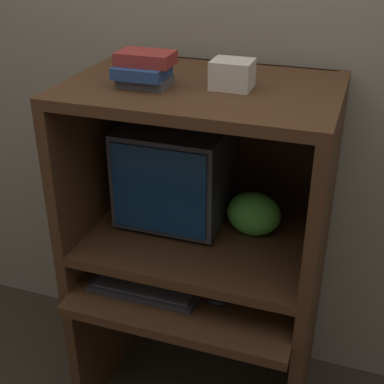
{
  "coord_description": "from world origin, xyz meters",
  "views": [
    {
      "loc": [
        0.5,
        -1.27,
        1.85
      ],
      "look_at": [
        -0.04,
        0.31,
        0.97
      ],
      "focal_mm": 50.0,
      "sensor_mm": 36.0,
      "label": 1
    }
  ],
  "objects_px": {
    "book_stack": "(144,69)",
    "crt_monitor": "(178,170)",
    "snack_bag": "(254,214)",
    "keyboard": "(144,288)",
    "mouse": "(217,300)",
    "storage_box": "(232,74)"
  },
  "relations": [
    {
      "from": "book_stack",
      "to": "crt_monitor",
      "type": "bearing_deg",
      "value": 76.42
    },
    {
      "from": "crt_monitor",
      "to": "mouse",
      "type": "bearing_deg",
      "value": -49.22
    },
    {
      "from": "crt_monitor",
      "to": "book_stack",
      "type": "height_order",
      "value": "book_stack"
    },
    {
      "from": "book_stack",
      "to": "storage_box",
      "type": "xyz_separation_m",
      "value": [
        0.26,
        0.06,
        -0.01
      ]
    },
    {
      "from": "crt_monitor",
      "to": "mouse",
      "type": "height_order",
      "value": "crt_monitor"
    },
    {
      "from": "keyboard",
      "to": "mouse",
      "type": "relative_size",
      "value": 5.4
    },
    {
      "from": "mouse",
      "to": "storage_box",
      "type": "height_order",
      "value": "storage_box"
    },
    {
      "from": "keyboard",
      "to": "book_stack",
      "type": "xyz_separation_m",
      "value": [
        -0.02,
        0.12,
        0.75
      ]
    },
    {
      "from": "storage_box",
      "to": "book_stack",
      "type": "bearing_deg",
      "value": -166.33
    },
    {
      "from": "storage_box",
      "to": "keyboard",
      "type": "bearing_deg",
      "value": -142.91
    },
    {
      "from": "crt_monitor",
      "to": "storage_box",
      "type": "bearing_deg",
      "value": -25.88
    },
    {
      "from": "snack_bag",
      "to": "crt_monitor",
      "type": "bearing_deg",
      "value": 174.06
    },
    {
      "from": "mouse",
      "to": "snack_bag",
      "type": "bearing_deg",
      "value": 76.14
    },
    {
      "from": "crt_monitor",
      "to": "keyboard",
      "type": "height_order",
      "value": "crt_monitor"
    },
    {
      "from": "book_stack",
      "to": "keyboard",
      "type": "bearing_deg",
      "value": -81.11
    },
    {
      "from": "mouse",
      "to": "snack_bag",
      "type": "xyz_separation_m",
      "value": [
        0.06,
        0.25,
        0.22
      ]
    },
    {
      "from": "crt_monitor",
      "to": "snack_bag",
      "type": "distance_m",
      "value": 0.32
    },
    {
      "from": "snack_bag",
      "to": "book_stack",
      "type": "relative_size",
      "value": 1.13
    },
    {
      "from": "keyboard",
      "to": "book_stack",
      "type": "relative_size",
      "value": 2.25
    },
    {
      "from": "snack_bag",
      "to": "storage_box",
      "type": "relative_size",
      "value": 1.57
    },
    {
      "from": "keyboard",
      "to": "snack_bag",
      "type": "xyz_separation_m",
      "value": [
        0.32,
        0.26,
        0.22
      ]
    },
    {
      "from": "mouse",
      "to": "book_stack",
      "type": "xyz_separation_m",
      "value": [
        -0.28,
        0.11,
        0.75
      ]
    }
  ]
}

